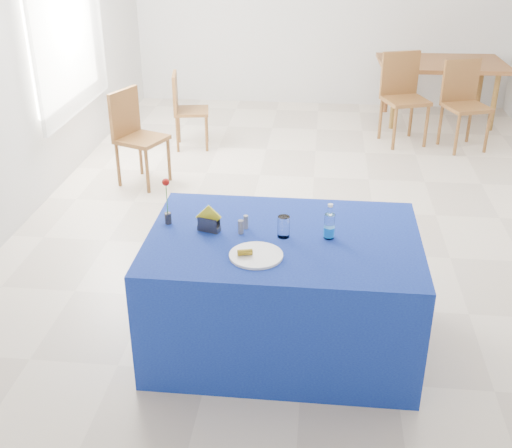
{
  "coord_description": "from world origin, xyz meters",
  "views": [
    {
      "loc": [
        0.05,
        -5.31,
        2.51
      ],
      "look_at": [
        -0.29,
        -2.16,
        0.92
      ],
      "focal_mm": 45.0,
      "sensor_mm": 36.0,
      "label": 1
    }
  ],
  "objects": [
    {
      "name": "oak_table",
      "position": [
        1.5,
        2.85,
        0.68
      ],
      "size": [
        1.57,
        1.04,
        0.76
      ],
      "color": "brown",
      "rests_on": "floor"
    },
    {
      "name": "room_shell",
      "position": [
        0.0,
        0.0,
        1.75
      ],
      "size": [
        7.0,
        7.0,
        7.0
      ],
      "color": "silver",
      "rests_on": "ground"
    },
    {
      "name": "chair_bg_left",
      "position": [
        0.96,
        2.03,
        0.59
      ],
      "size": [
        0.58,
        0.58,
        1.01
      ],
      "rotation": [
        0.0,
        0.0,
        0.34
      ],
      "color": "brown",
      "rests_on": "floor"
    },
    {
      "name": "pepper_shaker",
      "position": [
        -0.4,
        -1.98,
        0.8
      ],
      "size": [
        0.03,
        0.03,
        0.08
      ],
      "primitive_type": "cylinder",
      "color": "slate",
      "rests_on": "blue_table"
    },
    {
      "name": "plate",
      "position": [
        -0.28,
        -2.25,
        0.77
      ],
      "size": [
        0.3,
        0.3,
        0.01
      ],
      "primitive_type": "cylinder",
      "color": "white",
      "rests_on": "blue_table"
    },
    {
      "name": "chair_win_b",
      "position": [
        -1.48,
        1.54,
        0.49
      ],
      "size": [
        0.44,
        0.44,
        0.85
      ],
      "rotation": [
        0.0,
        0.0,
        1.74
      ],
      "color": "brown",
      "rests_on": "floor"
    },
    {
      "name": "chair_win_a",
      "position": [
        -1.75,
        0.49,
        0.53
      ],
      "size": [
        0.54,
        0.54,
        0.92
      ],
      "rotation": [
        0.0,
        0.0,
        1.18
      ],
      "color": "brown",
      "rests_on": "floor"
    },
    {
      "name": "water_bottle",
      "position": [
        0.12,
        -1.98,
        0.83
      ],
      "size": [
        0.07,
        0.07,
        0.21
      ],
      "color": "white",
      "rests_on": "blue_table"
    },
    {
      "name": "salt_shaker",
      "position": [
        -0.37,
        -1.91,
        0.8
      ],
      "size": [
        0.03,
        0.03,
        0.08
      ],
      "primitive_type": "cylinder",
      "color": "gray",
      "rests_on": "blue_table"
    },
    {
      "name": "curtain",
      "position": [
        -2.4,
        0.8,
        1.55
      ],
      "size": [
        0.04,
        1.75,
        1.85
      ],
      "primitive_type": "cube",
      "color": "white",
      "rests_on": "room_shell"
    },
    {
      "name": "napkin_holder",
      "position": [
        -0.59,
        -1.96,
        0.81
      ],
      "size": [
        0.15,
        0.09,
        0.17
      ],
      "color": "#343539",
      "rests_on": "blue_table"
    },
    {
      "name": "window_pane",
      "position": [
        -2.47,
        0.8,
        1.55
      ],
      "size": [
        0.04,
        1.5,
        1.6
      ],
      "primitive_type": "cube",
      "color": "white",
      "rests_on": "room_shell"
    },
    {
      "name": "floor",
      "position": [
        0.0,
        0.0,
        0.0
      ],
      "size": [
        7.0,
        7.0,
        0.0
      ],
      "primitive_type": "plane",
      "color": "beige",
      "rests_on": "ground"
    },
    {
      "name": "blue_table",
      "position": [
        -0.14,
        -1.99,
        0.38
      ],
      "size": [
        1.6,
        1.1,
        0.76
      ],
      "color": "navy",
      "rests_on": "floor"
    },
    {
      "name": "banana_pieces",
      "position": [
        -0.34,
        -2.26,
        0.79
      ],
      "size": [
        0.09,
        0.05,
        0.03
      ],
      "color": "yellow",
      "rests_on": "plate"
    },
    {
      "name": "drinking_glass",
      "position": [
        -0.14,
        -1.99,
        0.82
      ],
      "size": [
        0.07,
        0.07,
        0.13
      ],
      "primitive_type": "cylinder",
      "color": "white",
      "rests_on": "blue_table"
    },
    {
      "name": "chair_bg_right",
      "position": [
        1.61,
        1.9,
        0.56
      ],
      "size": [
        0.56,
        0.56,
        0.97
      ],
      "rotation": [
        0.0,
        0.0,
        0.35
      ],
      "color": "brown",
      "rests_on": "floor"
    },
    {
      "name": "rose_vase",
      "position": [
        -0.85,
        -1.89,
        0.9
      ],
      "size": [
        0.05,
        0.05,
        0.29
      ],
      "color": "#232327",
      "rests_on": "blue_table"
    }
  ]
}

